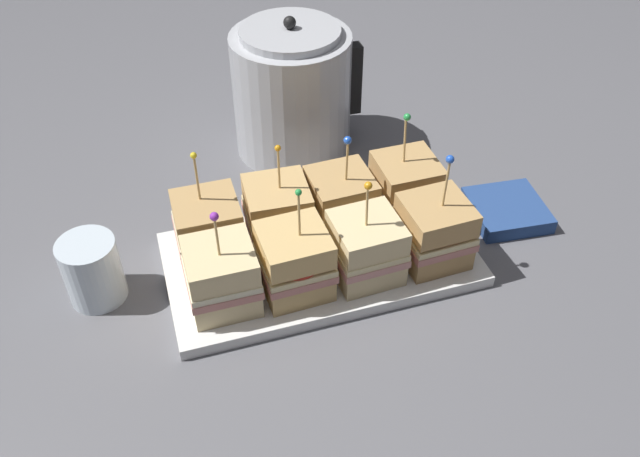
{
  "coord_description": "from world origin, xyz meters",
  "views": [
    {
      "loc": [
        -0.21,
        -0.66,
        0.69
      ],
      "look_at": [
        0.0,
        0.0,
        0.07
      ],
      "focal_mm": 38.0,
      "sensor_mm": 36.0,
      "label": 1
    }
  ],
  "objects_px": {
    "sandwich_front_center_left": "(295,262)",
    "sandwich_front_center_right": "(366,248)",
    "sandwich_back_center_left": "(278,214)",
    "sandwich_front_far_left": "(222,277)",
    "sandwich_back_far_right": "(405,188)",
    "serving_platter": "(320,259)",
    "sandwich_back_center_right": "(341,202)",
    "napkin_stack": "(507,210)",
    "sandwich_front_far_right": "(434,232)",
    "sandwich_back_far_left": "(209,229)",
    "drinking_glass": "(92,270)",
    "kettle_steel": "(292,92)"
  },
  "relations": [
    {
      "from": "sandwich_front_center_left",
      "to": "napkin_stack",
      "type": "relative_size",
      "value": 1.4
    },
    {
      "from": "sandwich_front_center_left",
      "to": "drinking_glass",
      "type": "xyz_separation_m",
      "value": [
        -0.26,
        0.08,
        -0.02
      ]
    },
    {
      "from": "drinking_glass",
      "to": "sandwich_back_far_left",
      "type": "bearing_deg",
      "value": 5.12
    },
    {
      "from": "sandwich_front_far_right",
      "to": "sandwich_back_far_right",
      "type": "relative_size",
      "value": 1.02
    },
    {
      "from": "sandwich_front_far_right",
      "to": "sandwich_back_far_left",
      "type": "height_order",
      "value": "sandwich_front_far_right"
    },
    {
      "from": "sandwich_back_center_right",
      "to": "napkin_stack",
      "type": "distance_m",
      "value": 0.27
    },
    {
      "from": "sandwich_back_far_left",
      "to": "sandwich_back_center_right",
      "type": "height_order",
      "value": "sandwich_back_far_left"
    },
    {
      "from": "sandwich_front_far_left",
      "to": "napkin_stack",
      "type": "height_order",
      "value": "sandwich_front_far_left"
    },
    {
      "from": "napkin_stack",
      "to": "kettle_steel",
      "type": "bearing_deg",
      "value": 133.01
    },
    {
      "from": "sandwich_back_center_left",
      "to": "serving_platter",
      "type": "bearing_deg",
      "value": -46.61
    },
    {
      "from": "sandwich_back_center_right",
      "to": "sandwich_back_far_right",
      "type": "bearing_deg",
      "value": -0.17
    },
    {
      "from": "sandwich_front_far_left",
      "to": "sandwich_back_far_left",
      "type": "xyz_separation_m",
      "value": [
        0.0,
        0.09,
        0.0
      ]
    },
    {
      "from": "serving_platter",
      "to": "kettle_steel",
      "type": "xyz_separation_m",
      "value": [
        0.04,
        0.3,
        0.1
      ]
    },
    {
      "from": "serving_platter",
      "to": "sandwich_front_center_left",
      "type": "relative_size",
      "value": 2.59
    },
    {
      "from": "sandwich_front_center_right",
      "to": "sandwich_back_center_left",
      "type": "distance_m",
      "value": 0.14
    },
    {
      "from": "sandwich_front_center_right",
      "to": "sandwich_back_center_left",
      "type": "bearing_deg",
      "value": 133.56
    },
    {
      "from": "sandwich_front_far_right",
      "to": "sandwich_front_center_left",
      "type": "bearing_deg",
      "value": 179.94
    },
    {
      "from": "sandwich_front_far_left",
      "to": "sandwich_front_center_right",
      "type": "relative_size",
      "value": 0.99
    },
    {
      "from": "sandwich_front_center_left",
      "to": "sandwich_front_far_right",
      "type": "distance_m",
      "value": 0.2
    },
    {
      "from": "napkin_stack",
      "to": "sandwich_front_far_left",
      "type": "bearing_deg",
      "value": -172.24
    },
    {
      "from": "sandwich_front_far_left",
      "to": "sandwich_back_far_right",
      "type": "height_order",
      "value": "sandwich_back_far_right"
    },
    {
      "from": "sandwich_front_far_left",
      "to": "sandwich_front_center_right",
      "type": "bearing_deg",
      "value": -1.33
    },
    {
      "from": "sandwich_front_far_left",
      "to": "sandwich_front_far_right",
      "type": "bearing_deg",
      "value": -0.66
    },
    {
      "from": "sandwich_back_far_right",
      "to": "kettle_steel",
      "type": "height_order",
      "value": "kettle_steel"
    },
    {
      "from": "sandwich_front_center_left",
      "to": "sandwich_front_center_right",
      "type": "xyz_separation_m",
      "value": [
        0.1,
        -0.0,
        -0.0
      ]
    },
    {
      "from": "sandwich_back_far_left",
      "to": "napkin_stack",
      "type": "relative_size",
      "value": 1.44
    },
    {
      "from": "sandwich_front_center_right",
      "to": "sandwich_back_center_left",
      "type": "xyz_separation_m",
      "value": [
        -0.1,
        0.1,
        0.0
      ]
    },
    {
      "from": "sandwich_front_center_left",
      "to": "sandwich_front_far_right",
      "type": "xyz_separation_m",
      "value": [
        0.2,
        -0.0,
        0.0
      ]
    },
    {
      "from": "sandwich_front_center_right",
      "to": "sandwich_back_far_left",
      "type": "bearing_deg",
      "value": 153.47
    },
    {
      "from": "serving_platter",
      "to": "sandwich_back_center_left",
      "type": "distance_m",
      "value": 0.09
    },
    {
      "from": "sandwich_back_far_left",
      "to": "sandwich_back_center_right",
      "type": "bearing_deg",
      "value": 1.48
    },
    {
      "from": "sandwich_back_far_right",
      "to": "drinking_glass",
      "type": "xyz_separation_m",
      "value": [
        -0.46,
        -0.02,
        -0.02
      ]
    },
    {
      "from": "serving_platter",
      "to": "napkin_stack",
      "type": "xyz_separation_m",
      "value": [
        0.31,
        0.02,
        0.0
      ]
    },
    {
      "from": "sandwich_back_center_left",
      "to": "drinking_glass",
      "type": "height_order",
      "value": "sandwich_back_center_left"
    },
    {
      "from": "sandwich_front_far_left",
      "to": "sandwich_back_center_right",
      "type": "xyz_separation_m",
      "value": [
        0.19,
        0.1,
        0.0
      ]
    },
    {
      "from": "serving_platter",
      "to": "sandwich_front_far_left",
      "type": "height_order",
      "value": "sandwich_front_far_left"
    },
    {
      "from": "sandwich_front_far_left",
      "to": "kettle_steel",
      "type": "distance_m",
      "value": 0.4
    },
    {
      "from": "sandwich_front_center_right",
      "to": "kettle_steel",
      "type": "distance_m",
      "value": 0.35
    },
    {
      "from": "sandwich_back_far_left",
      "to": "sandwich_back_center_left",
      "type": "relative_size",
      "value": 1.04
    },
    {
      "from": "sandwich_front_far_left",
      "to": "kettle_steel",
      "type": "bearing_deg",
      "value": 61.02
    },
    {
      "from": "sandwich_front_far_left",
      "to": "sandwich_back_far_right",
      "type": "relative_size",
      "value": 0.91
    },
    {
      "from": "sandwich_front_far_left",
      "to": "sandwich_front_far_right",
      "type": "relative_size",
      "value": 0.9
    },
    {
      "from": "napkin_stack",
      "to": "drinking_glass",
      "type": "bearing_deg",
      "value": 178.45
    },
    {
      "from": "sandwich_front_far_left",
      "to": "sandwich_back_far_right",
      "type": "bearing_deg",
      "value": 18.3
    },
    {
      "from": "sandwich_front_far_right",
      "to": "sandwich_back_center_left",
      "type": "bearing_deg",
      "value": 153.05
    },
    {
      "from": "sandwich_back_far_right",
      "to": "serving_platter",
      "type": "bearing_deg",
      "value": -160.99
    },
    {
      "from": "serving_platter",
      "to": "sandwich_back_center_right",
      "type": "relative_size",
      "value": 2.66
    },
    {
      "from": "sandwich_back_center_left",
      "to": "sandwich_back_far_left",
      "type": "bearing_deg",
      "value": -178.1
    },
    {
      "from": "serving_platter",
      "to": "sandwich_back_center_right",
      "type": "distance_m",
      "value": 0.09
    },
    {
      "from": "sandwich_front_center_right",
      "to": "sandwich_front_far_right",
      "type": "xyz_separation_m",
      "value": [
        0.1,
        0.0,
        0.0
      ]
    }
  ]
}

